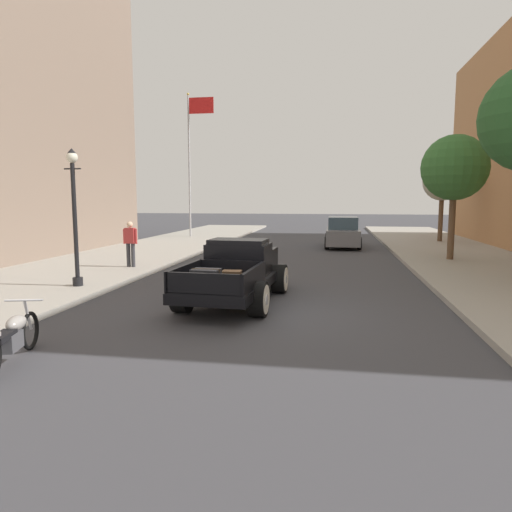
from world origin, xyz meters
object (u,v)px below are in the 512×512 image
Objects in this scene: motorcycle_parked at (11,337)px; flagpole at (192,149)px; street_tree_third at (442,182)px; street_lamp_near at (74,207)px; car_background_grey at (343,233)px; street_tree_second at (455,168)px; pedestrian_sidewalk_left at (130,241)px; hotrod_truck_black at (238,271)px.

flagpole is (-4.10, 22.86, 5.33)m from motorcycle_parked.
street_tree_third reaches higher than motorcycle_parked.
street_lamp_near is at bearing -129.12° from street_tree_third.
motorcycle_parked is 6.31m from street_lamp_near.
car_background_grey is 0.86× the size of street_tree_second.
street_tree_third is at bearing -3.49° from flagpole.
flagpole reaches higher than motorcycle_parked.
pedestrian_sidewalk_left is (-7.75, -9.66, 0.32)m from car_background_grey.
hotrod_truck_black is 5.82m from motorcycle_parked.
street_lamp_near is at bearing -146.38° from street_tree_second.
street_lamp_near is 0.77× the size of street_tree_second.
hotrod_truck_black is at bearing -40.26° from pedestrian_sidewalk_left.
car_background_grey is 12.39m from pedestrian_sidewalk_left.
hotrod_truck_black is 1.00× the size of street_tree_second.
pedestrian_sidewalk_left is 0.33× the size of street_tree_second.
motorcycle_parked is at bearing -76.26° from pedestrian_sidewalk_left.
car_background_grey is 0.47× the size of flagpole.
street_tree_third reaches higher than street_lamp_near.
pedestrian_sidewalk_left is 14.44m from flagpole.
street_tree_second is at bearing 19.21° from pedestrian_sidewalk_left.
hotrod_truck_black is at bearing -4.51° from street_lamp_near.
street_lamp_near is 21.10m from street_tree_third.
street_tree_third reaches higher than car_background_grey.
street_tree_second reaches higher than motorcycle_parked.
hotrod_truck_black is at bearing -117.08° from street_tree_third.
street_tree_second is (12.01, 4.18, 2.75)m from pedestrian_sidewalk_left.
street_tree_second reaches higher than hotrod_truck_black.
street_lamp_near is 0.42× the size of flagpole.
flagpole reaches higher than street_tree_second.
car_background_grey is at bearing -152.36° from street_tree_third.
hotrod_truck_black is 19.52m from flagpole.
street_lamp_near is at bearing -83.65° from flagpole.
street_tree_second is at bearing 54.24° from motorcycle_parked.
street_lamp_near is 17.70m from flagpole.
motorcycle_parked is 9.62m from pedestrian_sidewalk_left.
street_tree_third is (5.64, 2.96, 2.81)m from car_background_grey.
flagpole is 1.83× the size of street_tree_second.
flagpole is (-1.92, 17.27, 3.39)m from street_lamp_near.
car_background_grey reaches higher than motorcycle_parked.
motorcycle_parked is at bearing -116.87° from street_tree_third.
pedestrian_sidewalk_left is 0.36× the size of street_tree_third.
street_tree_second is at bearing -52.13° from car_background_grey.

